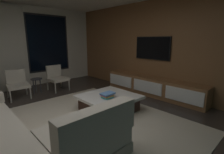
{
  "coord_description": "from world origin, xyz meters",
  "views": [
    {
      "loc": [
        -1.34,
        -2.56,
        1.6
      ],
      "look_at": [
        1.38,
        0.3,
        0.72
      ],
      "focal_mm": 27.14,
      "sensor_mm": 36.0,
      "label": 1
    }
  ],
  "objects_px": {
    "coffee_table": "(109,103)",
    "book_stack_on_coffee_table": "(107,95)",
    "media_console": "(153,87)",
    "mounted_tv": "(152,48)",
    "sectional_couch": "(12,141)",
    "side_stool": "(36,81)",
    "accent_chair_by_curtain": "(17,83)",
    "accent_chair_near_window": "(56,76)"
  },
  "relations": [
    {
      "from": "coffee_table",
      "to": "book_stack_on_coffee_table",
      "type": "xyz_separation_m",
      "value": [
        -0.13,
        -0.09,
        0.24
      ]
    },
    {
      "from": "media_console",
      "to": "mounted_tv",
      "type": "height_order",
      "value": "mounted_tv"
    },
    {
      "from": "sectional_couch",
      "to": "side_stool",
      "type": "relative_size",
      "value": 5.43
    },
    {
      "from": "side_stool",
      "to": "mounted_tv",
      "type": "relative_size",
      "value": 0.41
    },
    {
      "from": "side_stool",
      "to": "accent_chair_by_curtain",
      "type": "bearing_deg",
      "value": -176.17
    },
    {
      "from": "accent_chair_near_window",
      "to": "mounted_tv",
      "type": "relative_size",
      "value": 0.69
    },
    {
      "from": "side_stool",
      "to": "media_console",
      "type": "bearing_deg",
      "value": -46.63
    },
    {
      "from": "accent_chair_near_window",
      "to": "side_stool",
      "type": "height_order",
      "value": "accent_chair_near_window"
    },
    {
      "from": "media_console",
      "to": "sectional_couch",
      "type": "bearing_deg",
      "value": -176.26
    },
    {
      "from": "book_stack_on_coffee_table",
      "to": "accent_chair_near_window",
      "type": "distance_m",
      "value": 2.48
    },
    {
      "from": "media_console",
      "to": "mounted_tv",
      "type": "xyz_separation_m",
      "value": [
        0.18,
        0.2,
        1.1
      ]
    },
    {
      "from": "accent_chair_near_window",
      "to": "media_console",
      "type": "distance_m",
      "value": 3.03
    },
    {
      "from": "coffee_table",
      "to": "accent_chair_by_curtain",
      "type": "bearing_deg",
      "value": 117.15
    },
    {
      "from": "coffee_table",
      "to": "accent_chair_near_window",
      "type": "xyz_separation_m",
      "value": [
        -0.09,
        2.39,
        0.25
      ]
    },
    {
      "from": "sectional_couch",
      "to": "media_console",
      "type": "height_order",
      "value": "sectional_couch"
    },
    {
      "from": "side_stool",
      "to": "accent_chair_near_window",
      "type": "bearing_deg",
      "value": -4.45
    },
    {
      "from": "sectional_couch",
      "to": "accent_chair_near_window",
      "type": "distance_m",
      "value": 3.33
    },
    {
      "from": "sectional_couch",
      "to": "mounted_tv",
      "type": "xyz_separation_m",
      "value": [
        3.88,
        0.44,
        1.06
      ]
    },
    {
      "from": "sectional_couch",
      "to": "coffee_table",
      "type": "relative_size",
      "value": 2.16
    },
    {
      "from": "sectional_couch",
      "to": "book_stack_on_coffee_table",
      "type": "relative_size",
      "value": 8.54
    },
    {
      "from": "accent_chair_by_curtain",
      "to": "mounted_tv",
      "type": "height_order",
      "value": "mounted_tv"
    },
    {
      "from": "accent_chair_near_window",
      "to": "book_stack_on_coffee_table",
      "type": "bearing_deg",
      "value": -90.76
    },
    {
      "from": "sectional_couch",
      "to": "media_console",
      "type": "bearing_deg",
      "value": 3.74
    },
    {
      "from": "mounted_tv",
      "to": "coffee_table",
      "type": "bearing_deg",
      "value": -175.96
    },
    {
      "from": "accent_chair_near_window",
      "to": "mounted_tv",
      "type": "height_order",
      "value": "mounted_tv"
    },
    {
      "from": "accent_chair_by_curtain",
      "to": "coffee_table",
      "type": "bearing_deg",
      "value": -62.85
    },
    {
      "from": "book_stack_on_coffee_table",
      "to": "coffee_table",
      "type": "bearing_deg",
      "value": 35.72
    },
    {
      "from": "accent_chair_near_window",
      "to": "mounted_tv",
      "type": "bearing_deg",
      "value": -49.44
    },
    {
      "from": "coffee_table",
      "to": "media_console",
      "type": "distance_m",
      "value": 1.67
    },
    {
      "from": "coffee_table",
      "to": "side_stool",
      "type": "distance_m",
      "value": 2.55
    },
    {
      "from": "accent_chair_by_curtain",
      "to": "accent_chair_near_window",
      "type": "bearing_deg",
      "value": -0.64
    },
    {
      "from": "sectional_couch",
      "to": "accent_chair_by_curtain",
      "type": "xyz_separation_m",
      "value": [
        0.8,
        2.72,
        0.14
      ]
    },
    {
      "from": "sectional_couch",
      "to": "accent_chair_by_curtain",
      "type": "height_order",
      "value": "sectional_couch"
    },
    {
      "from": "coffee_table",
      "to": "accent_chair_near_window",
      "type": "relative_size",
      "value": 1.49
    },
    {
      "from": "side_stool",
      "to": "sectional_couch",
      "type": "bearing_deg",
      "value": -115.76
    },
    {
      "from": "book_stack_on_coffee_table",
      "to": "mounted_tv",
      "type": "height_order",
      "value": "mounted_tv"
    },
    {
      "from": "accent_chair_by_curtain",
      "to": "side_stool",
      "type": "height_order",
      "value": "accent_chair_by_curtain"
    },
    {
      "from": "book_stack_on_coffee_table",
      "to": "accent_chair_by_curtain",
      "type": "distance_m",
      "value": 2.73
    },
    {
      "from": "coffee_table",
      "to": "mounted_tv",
      "type": "xyz_separation_m",
      "value": [
        1.84,
        0.13,
        1.16
      ]
    },
    {
      "from": "sectional_couch",
      "to": "accent_chair_by_curtain",
      "type": "bearing_deg",
      "value": 73.56
    },
    {
      "from": "coffee_table",
      "to": "mounted_tv",
      "type": "relative_size",
      "value": 1.02
    },
    {
      "from": "mounted_tv",
      "to": "book_stack_on_coffee_table",
      "type": "bearing_deg",
      "value": -173.59
    }
  ]
}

